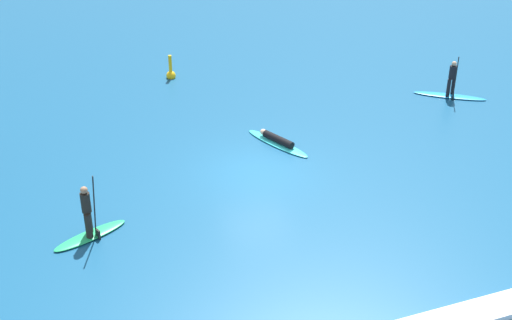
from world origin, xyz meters
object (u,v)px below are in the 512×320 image
object	(u,v)px
surfer_on_teal_board	(277,141)
surfer_on_blue_board	(451,88)
surfer_on_green_board	(89,224)
marker_buoy	(171,74)

from	to	relation	value
surfer_on_teal_board	surfer_on_blue_board	bearing A→B (deg)	-103.92
surfer_on_green_board	surfer_on_teal_board	distance (m)	8.81
surfer_on_blue_board	surfer_on_teal_board	size ratio (longest dim) A/B	0.93
surfer_on_blue_board	surfer_on_green_board	distance (m)	17.86
surfer_on_blue_board	surfer_on_teal_board	world-z (taller)	surfer_on_blue_board
surfer_on_green_board	marker_buoy	size ratio (longest dim) A/B	2.05
surfer_on_blue_board	surfer_on_green_board	bearing A→B (deg)	-126.34
marker_buoy	surfer_on_teal_board	bearing A→B (deg)	-74.54
surfer_on_green_board	marker_buoy	bearing A→B (deg)	43.02
surfer_on_green_board	marker_buoy	world-z (taller)	surfer_on_green_board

